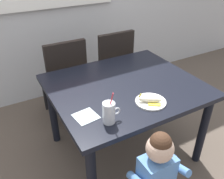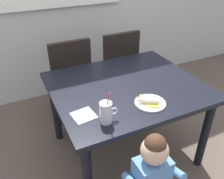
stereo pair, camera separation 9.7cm
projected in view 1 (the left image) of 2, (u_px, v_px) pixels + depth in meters
The scene contains 9 objects.
ground_plane at pixel (123, 149), 2.41m from camera, with size 24.00×24.00×0.00m, color brown.
dining_table at pixel (125, 94), 2.07m from camera, with size 1.23×1.06×0.75m.
dining_chair_left at pixel (65, 76), 2.57m from camera, with size 0.44×0.45×0.96m.
dining_chair_right at pixel (111, 65), 2.81m from camera, with size 0.44×0.44×0.96m.
toddler_standing at pixel (157, 171), 1.52m from camera, with size 0.33×0.24×0.84m.
milk_cup at pixel (109, 114), 1.56m from camera, with size 0.13×0.09×0.25m.
snack_plate at pixel (151, 102), 1.78m from camera, with size 0.23×0.23×0.01m, color white.
peeled_banana at pixel (150, 100), 1.76m from camera, with size 0.17×0.15×0.07m.
paper_napkin at pixel (86, 116), 1.64m from camera, with size 0.15×0.15×0.00m, color silver.
Camera 1 is at (-0.94, -1.47, 1.76)m, focal length 38.49 mm.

